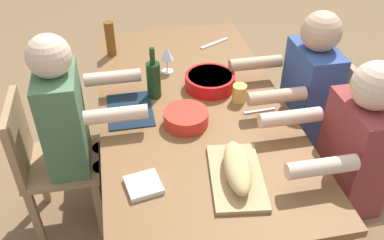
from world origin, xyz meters
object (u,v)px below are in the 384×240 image
Objects in this scene: diner_near_left at (346,159)px; beer_bottle at (110,39)px; napkin_stack at (144,185)px; wine_bottle at (154,79)px; diner_near_center at (301,97)px; wine_glass at (167,54)px; dining_table at (192,115)px; diner_far_center at (73,124)px; cup_near_center at (239,93)px; chair_far_center at (45,159)px; serving_bowl_greens at (186,117)px; cutting_board at (236,177)px; chair_near_left at (370,186)px; chair_near_center at (325,124)px; bread_loaf at (237,167)px; serving_bowl_pasta at (210,80)px.

diner_near_left is 1.55m from beer_bottle.
diner_near_left is 8.57× the size of napkin_stack.
diner_near_center is at bearing -97.72° from wine_bottle.
wine_bottle is 1.75× the size of wine_glass.
dining_table is at bearing -148.15° from beer_bottle.
wine_bottle is at bearing -158.42° from beer_bottle.
cup_near_center is at bearing -91.61° from diner_far_center.
cup_near_center reaches higher than napkin_stack.
diner_near_center is 0.80m from wine_glass.
dining_table is 2.23× the size of chair_far_center.
beer_bottle is 1.33× the size of wine_glass.
diner_near_center is at bearing -90.00° from chair_far_center.
serving_bowl_greens is at bearing -157.66° from beer_bottle.
wine_glass is at bearing 9.43° from cutting_board.
dining_table is at bearing -167.45° from wine_glass.
dining_table is at bearing 7.53° from cutting_board.
serving_bowl_greens is (0.35, 0.87, 0.30)m from chair_near_left.
diner_near_left is 1.00× the size of diner_near_center.
wine_glass is at bearing 12.55° from dining_table.
diner_far_center is 1.00× the size of diner_near_center.
napkin_stack is at bearing 116.45° from chair_near_center.
bread_loaf is 0.40m from napkin_stack.
chair_far_center is at bearing 72.17° from chair_near_left.
cutting_board is 1.25× the size of bread_loaf.
chair_far_center is 0.71× the size of diner_near_left.
chair_far_center is 1.70m from chair_near_left.
wine_glass is at bearing -14.60° from napkin_stack.
chair_near_center is 0.64m from cup_near_center.
diner_near_left is at bearing -83.32° from cutting_board.
napkin_stack is at bearing 92.39° from diner_near_left.
beer_bottle is 0.92m from cup_near_center.
beer_bottle is at bearing 21.10° from cutting_board.
wine_glass reaches higher than chair_near_center.
chair_near_center is at bearing -51.38° from cutting_board.
chair_near_left is at bearing -131.63° from cup_near_center.
diner_near_left is 3.75× the size of bread_loaf.
serving_bowl_pasta is 0.83m from napkin_stack.
dining_table is 5.92× the size of bread_loaf.
diner_near_left is 0.83m from serving_bowl_pasta.
beer_bottle is 2.29× the size of cup_near_center.
diner_near_left reaches higher than wine_glass.
bread_loaf is (-0.06, 0.55, 0.11)m from diner_near_left.
chair_near_center reaches higher than dining_table.
bread_loaf is (-0.06, 0.73, 0.32)m from chair_near_left.
chair_near_left and bread_loaf have the same top height.
wine_bottle reaches higher than serving_bowl_pasta.
serving_bowl_pasta is at bearing 78.63° from chair_near_center.
bread_loaf reaches higher than serving_bowl_greens.
serving_bowl_greens is 0.31m from wine_bottle.
serving_bowl_greens is 1.59× the size of napkin_stack.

